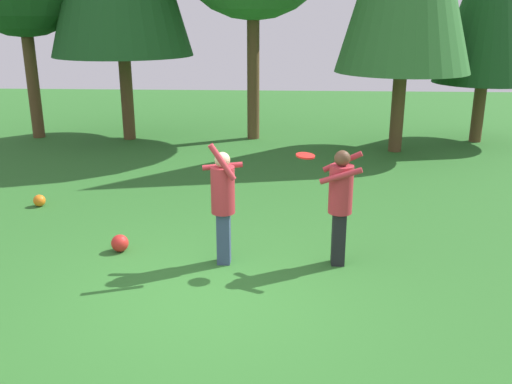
{
  "coord_description": "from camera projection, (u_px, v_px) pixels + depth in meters",
  "views": [
    {
      "loc": [
        0.95,
        -6.55,
        3.5
      ],
      "look_at": [
        0.55,
        1.08,
        1.05
      ],
      "focal_mm": 39.34,
      "sensor_mm": 36.0,
      "label": 1
    }
  ],
  "objects": [
    {
      "name": "ball_red",
      "position": [
        120.0,
        243.0,
        8.58
      ],
      "size": [
        0.27,
        0.27,
        0.27
      ],
      "primitive_type": "sphere",
      "color": "red",
      "rests_on": "ground_plane"
    },
    {
      "name": "frisbee",
      "position": [
        305.0,
        156.0,
        7.8
      ],
      "size": [
        0.38,
        0.38,
        0.05
      ],
      "color": "red"
    },
    {
      "name": "ground_plane",
      "position": [
        210.0,
        293.0,
        7.34
      ],
      "size": [
        40.0,
        40.0,
        0.0
      ],
      "primitive_type": "plane",
      "color": "#2D6B28"
    },
    {
      "name": "person_thrower",
      "position": [
        223.0,
        198.0,
        7.93
      ],
      "size": [
        0.58,
        0.53,
        1.84
      ],
      "rotation": [
        0.0,
        0.0,
        0.1
      ],
      "color": "#38476B",
      "rests_on": "ground_plane"
    },
    {
      "name": "ball_orange",
      "position": [
        39.0,
        201.0,
        10.59
      ],
      "size": [
        0.22,
        0.22,
        0.22
      ],
      "primitive_type": "sphere",
      "color": "orange",
      "rests_on": "ground_plane"
    },
    {
      "name": "person_catcher",
      "position": [
        340.0,
        198.0,
        7.89
      ],
      "size": [
        0.63,
        0.55,
        1.7
      ],
      "rotation": [
        0.0,
        0.0,
        3.0
      ],
      "color": "black",
      "rests_on": "ground_plane"
    }
  ]
}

